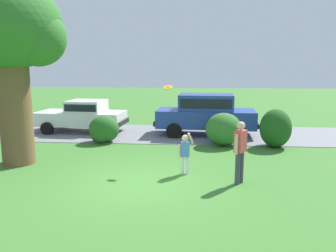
{
  "coord_description": "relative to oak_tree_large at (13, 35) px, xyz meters",
  "views": [
    {
      "loc": [
        1.58,
        -8.66,
        3.23
      ],
      "look_at": [
        0.67,
        2.94,
        1.1
      ],
      "focal_mm": 35.48,
      "sensor_mm": 36.0,
      "label": 1
    }
  ],
  "objects": [
    {
      "name": "child_thrower",
      "position": [
        5.49,
        -0.78,
        -3.46
      ],
      "size": [
        0.45,
        0.27,
        1.29
      ],
      "color": "white",
      "rests_on": "ground"
    },
    {
      "name": "parked_suv",
      "position": [
        6.3,
        5.01,
        -3.1
      ],
      "size": [
        4.79,
        2.3,
        1.92
      ],
      "color": "#28429E",
      "rests_on": "ground"
    },
    {
      "name": "driveway_strip",
      "position": [
        4.16,
        5.11,
        -4.16
      ],
      "size": [
        28.0,
        4.4,
        0.02
      ],
      "primitive_type": "cube",
      "color": "slate",
      "rests_on": "ground"
    },
    {
      "name": "adult_onlooker",
      "position": [
        7.01,
        -1.47,
        -3.19
      ],
      "size": [
        0.39,
        0.45,
        1.74
      ],
      "color": "#3F3F4C",
      "rests_on": "ground"
    },
    {
      "name": "frisbee",
      "position": [
        4.92,
        0.11,
        -1.63
      ],
      "size": [
        0.29,
        0.27,
        0.14
      ],
      "color": "yellow"
    },
    {
      "name": "oak_tree_large",
      "position": [
        0.0,
        0.0,
        0.0
      ],
      "size": [
        3.45,
        3.29,
        5.9
      ],
      "color": "brown",
      "rests_on": "ground"
    },
    {
      "name": "shrub_near_tree",
      "position": [
        1.92,
        3.13,
        -3.65
      ],
      "size": [
        1.29,
        1.11,
        1.14
      ],
      "color": "#286023",
      "rests_on": "ground"
    },
    {
      "name": "shrub_centre",
      "position": [
        8.99,
        2.86,
        -3.41
      ],
      "size": [
        1.23,
        1.34,
        1.53
      ],
      "color": "#1E511C",
      "rests_on": "ground"
    },
    {
      "name": "ground_plane",
      "position": [
        4.16,
        -1.73,
        -4.17
      ],
      "size": [
        80.0,
        80.0,
        0.0
      ],
      "primitive_type": "plane",
      "color": "#3D752D"
    },
    {
      "name": "parked_sedan",
      "position": [
        0.3,
        5.34,
        -3.33
      ],
      "size": [
        4.51,
        2.31,
        1.56
      ],
      "color": "white",
      "rests_on": "ground"
    },
    {
      "name": "shrub_centre_left",
      "position": [
        6.96,
        3.0,
        -3.5
      ],
      "size": [
        1.47,
        1.41,
        1.34
      ],
      "color": "#33702B",
      "rests_on": "ground"
    }
  ]
}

